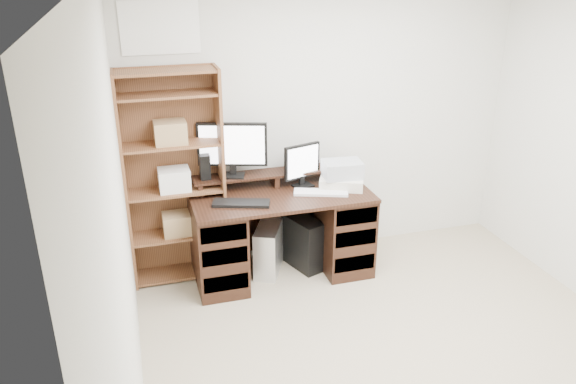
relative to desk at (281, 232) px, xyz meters
name	(u,v)px	position (x,y,z in m)	size (l,w,h in m)	color
room	(443,211)	(0.50, -1.64, 0.86)	(3.54, 4.04, 2.54)	tan
desk	(281,232)	(0.00, 0.00, 0.00)	(1.50, 0.70, 0.75)	black
riser_shelf	(274,175)	(0.00, 0.21, 0.45)	(1.40, 0.22, 0.12)	black
monitor_wide	(232,147)	(-0.36, 0.22, 0.74)	(0.57, 0.22, 0.46)	black
monitor_small	(302,164)	(0.22, 0.11, 0.56)	(0.34, 0.17, 0.37)	black
speaker	(205,167)	(-0.59, 0.21, 0.59)	(0.08, 0.08, 0.21)	black
keyboard_black	(241,203)	(-0.36, -0.13, 0.37)	(0.45, 0.15, 0.03)	black
keyboard_white	(321,192)	(0.32, -0.09, 0.37)	(0.45, 0.14, 0.02)	silver
mouse	(356,188)	(0.63, -0.11, 0.38)	(0.09, 0.06, 0.04)	silver
printer	(342,182)	(0.54, 0.00, 0.41)	(0.37, 0.27, 0.09)	beige
basket	(342,169)	(0.54, 0.00, 0.52)	(0.33, 0.23, 0.14)	#A2A7AD
tower_silver	(269,248)	(-0.10, 0.06, -0.17)	(0.19, 0.43, 0.43)	silver
tower_black	(302,241)	(0.21, 0.08, -0.16)	(0.34, 0.50, 0.46)	black
bookshelf	(174,176)	(-0.85, 0.21, 0.53)	(0.80, 0.30, 1.80)	brown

